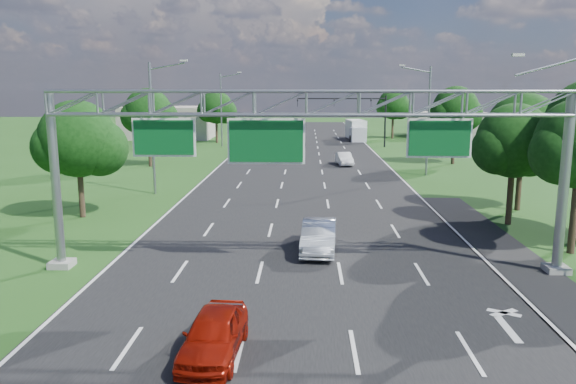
{
  "coord_description": "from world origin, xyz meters",
  "views": [
    {
      "loc": [
        0.26,
        -12.46,
        8.2
      ],
      "look_at": [
        -0.6,
        13.44,
        3.32
      ],
      "focal_mm": 35.0,
      "sensor_mm": 36.0,
      "label": 1
    }
  ],
  "objects_px": {
    "sign_gantry": "(308,117)",
    "traffic_signal": "(360,109)",
    "red_coupe": "(214,334)",
    "box_truck": "(356,130)",
    "silver_sedan": "(319,236)"
  },
  "relations": [
    {
      "from": "traffic_signal",
      "to": "red_coupe",
      "type": "bearing_deg",
      "value": -99.28
    },
    {
      "from": "sign_gantry",
      "to": "silver_sedan",
      "type": "xyz_separation_m",
      "value": [
        0.58,
        2.92,
        -6.11
      ]
    },
    {
      "from": "sign_gantry",
      "to": "traffic_signal",
      "type": "height_order",
      "value": "sign_gantry"
    },
    {
      "from": "silver_sedan",
      "to": "traffic_signal",
      "type": "bearing_deg",
      "value": 86.18
    },
    {
      "from": "traffic_signal",
      "to": "box_truck",
      "type": "bearing_deg",
      "value": 87.18
    },
    {
      "from": "traffic_signal",
      "to": "silver_sedan",
      "type": "height_order",
      "value": "traffic_signal"
    },
    {
      "from": "traffic_signal",
      "to": "box_truck",
      "type": "xyz_separation_m",
      "value": [
        0.52,
        10.56,
        -3.7
      ]
    },
    {
      "from": "sign_gantry",
      "to": "red_coupe",
      "type": "xyz_separation_m",
      "value": [
        -2.88,
        -8.4,
        -6.18
      ]
    },
    {
      "from": "red_coupe",
      "to": "box_truck",
      "type": "distance_m",
      "value": 72.74
    },
    {
      "from": "silver_sedan",
      "to": "box_truck",
      "type": "bearing_deg",
      "value": 86.98
    },
    {
      "from": "red_coupe",
      "to": "silver_sedan",
      "type": "xyz_separation_m",
      "value": [
        3.46,
        11.32,
        0.07
      ]
    },
    {
      "from": "red_coupe",
      "to": "silver_sedan",
      "type": "height_order",
      "value": "silver_sedan"
    },
    {
      "from": "traffic_signal",
      "to": "silver_sedan",
      "type": "relative_size",
      "value": 2.56
    },
    {
      "from": "sign_gantry",
      "to": "box_truck",
      "type": "bearing_deg",
      "value": 83.12
    },
    {
      "from": "box_truck",
      "to": "silver_sedan",
      "type": "bearing_deg",
      "value": -103.21
    }
  ]
}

